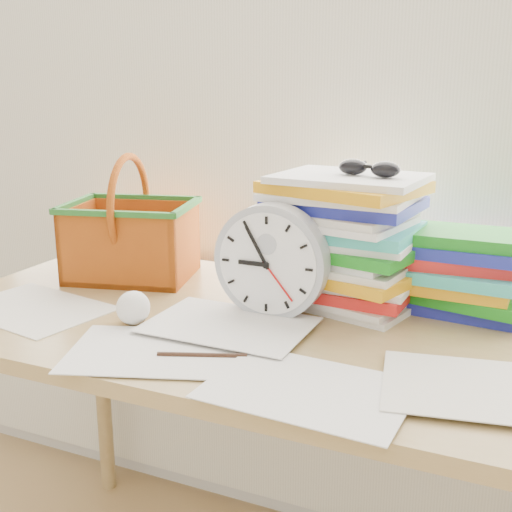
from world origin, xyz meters
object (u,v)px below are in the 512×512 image
at_px(clock, 272,261).
at_px(desk, 264,355).
at_px(book_stack, 462,272).
at_px(paper_stack, 346,241).
at_px(basket, 130,218).

bearing_deg(clock, desk, -98.38).
xyz_separation_m(clock, book_stack, (0.34, 0.19, -0.03)).
height_order(clock, book_stack, clock).
bearing_deg(desk, paper_stack, 54.20).
xyz_separation_m(paper_stack, basket, (-0.53, -0.01, 0.01)).
relative_size(desk, book_stack, 4.96).
relative_size(desk, clock, 6.04).
relative_size(book_stack, basket, 0.96).
xyz_separation_m(desk, book_stack, (0.35, 0.22, 0.16)).
xyz_separation_m(clock, basket, (-0.42, 0.12, 0.03)).
height_order(desk, clock, clock).
bearing_deg(book_stack, paper_stack, -166.53).
bearing_deg(basket, paper_stack, -12.52).
xyz_separation_m(paper_stack, clock, (-0.11, -0.13, -0.02)).
distance_m(desk, paper_stack, 0.29).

